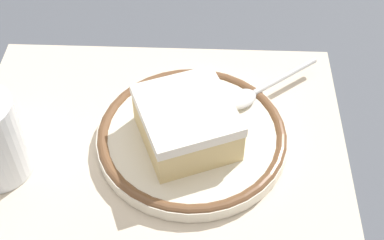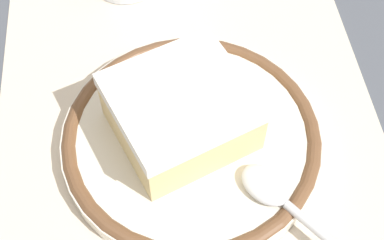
# 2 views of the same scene
# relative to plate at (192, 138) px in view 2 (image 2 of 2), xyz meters

# --- Properties ---
(ground_plane) EXTENTS (2.40, 2.40, 0.00)m
(ground_plane) POSITION_rel_plate_xyz_m (-0.04, -0.00, -0.01)
(ground_plane) COLOR #4C515B
(placemat) EXTENTS (0.41, 0.31, 0.00)m
(placemat) POSITION_rel_plate_xyz_m (-0.04, -0.00, -0.01)
(placemat) COLOR beige
(placemat) RESTS_ON ground_plane
(plate) EXTENTS (0.20, 0.20, 0.02)m
(plate) POSITION_rel_plate_xyz_m (0.00, 0.00, 0.00)
(plate) COLOR silver
(plate) RESTS_ON placemat
(cake_slice) EXTENTS (0.12, 0.12, 0.05)m
(cake_slice) POSITION_rel_plate_xyz_m (-0.01, -0.01, 0.03)
(cake_slice) COLOR beige
(cake_slice) RESTS_ON plate
(spoon) EXTENTS (0.12, 0.10, 0.01)m
(spoon) POSITION_rel_plate_xyz_m (0.07, 0.06, 0.01)
(spoon) COLOR silver
(spoon) RESTS_ON plate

